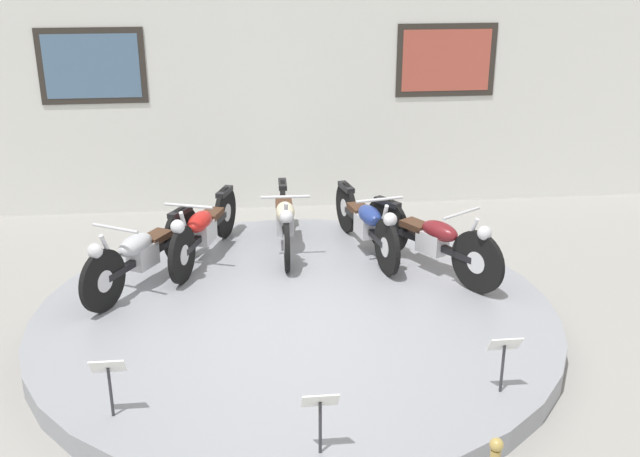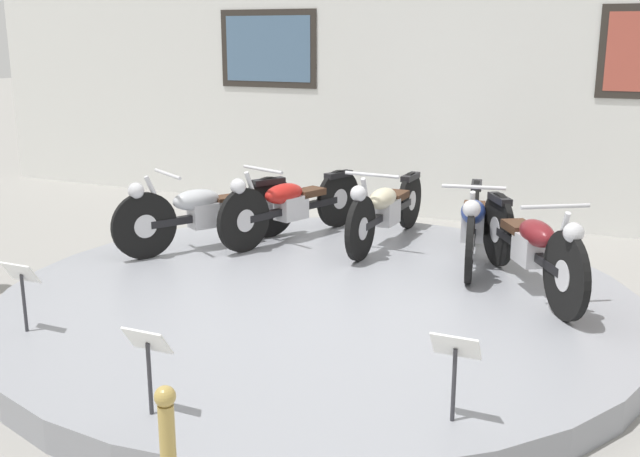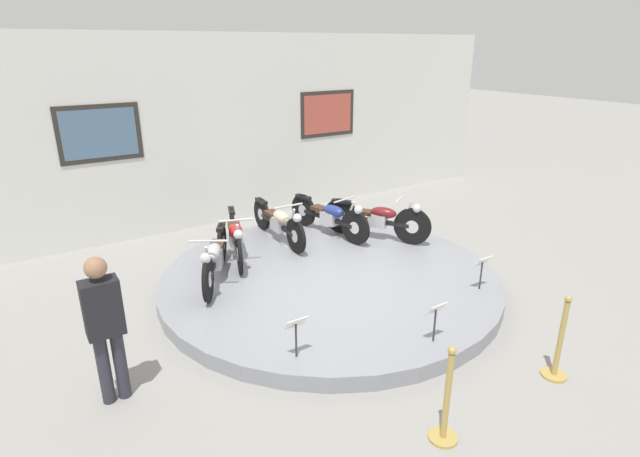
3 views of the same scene
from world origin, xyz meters
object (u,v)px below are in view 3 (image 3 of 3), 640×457
(info_placard_front_centre, at_px, (436,314))
(stanchion_post_right_of_entry, at_px, (558,350))
(info_placard_front_right, at_px, (482,266))
(motorcycle_blue, at_px, (330,215))
(stanchion_post_left_of_entry, at_px, (446,409))
(motorcycle_red, at_px, (236,235))
(info_placard_front_left, at_px, (296,328))
(motorcycle_silver, at_px, (215,256))
(visitor_standing, at_px, (105,323))
(motorcycle_maroon, at_px, (378,218))
(motorcycle_cream, at_px, (279,221))

(info_placard_front_centre, xyz_separation_m, stanchion_post_right_of_entry, (0.88, -1.03, -0.23))
(info_placard_front_right, bearing_deg, info_placard_front_centre, -158.21)
(motorcycle_blue, xyz_separation_m, stanchion_post_left_of_entry, (-1.81, -4.63, -0.24))
(motorcycle_red, distance_m, info_placard_front_centre, 3.72)
(info_placard_front_left, xyz_separation_m, info_placard_front_right, (3.07, 0.00, 0.00))
(motorcycle_silver, relative_size, visitor_standing, 1.06)
(info_placard_front_centre, bearing_deg, motorcycle_maroon, 62.48)
(info_placard_front_right, height_order, visitor_standing, visitor_standing)
(stanchion_post_right_of_entry, bearing_deg, info_placard_front_right, 68.38)
(motorcycle_blue, relative_size, info_placard_front_centre, 3.80)
(motorcycle_blue, height_order, info_placard_front_right, motorcycle_blue)
(info_placard_front_right, relative_size, stanchion_post_left_of_entry, 0.50)
(stanchion_post_right_of_entry, bearing_deg, info_placard_front_left, 145.72)
(info_placard_front_centre, distance_m, stanchion_post_right_of_entry, 1.38)
(motorcycle_cream, height_order, motorcycle_blue, motorcycle_blue)
(motorcycle_silver, bearing_deg, motorcycle_red, 45.98)
(motorcycle_blue, bearing_deg, info_placard_front_right, -78.54)
(visitor_standing, bearing_deg, info_placard_front_left, -19.47)
(motorcycle_silver, height_order, stanchion_post_right_of_entry, stanchion_post_right_of_entry)
(motorcycle_blue, bearing_deg, visitor_standing, -151.41)
(stanchion_post_left_of_entry, bearing_deg, info_placard_front_right, 34.28)
(motorcycle_silver, relative_size, stanchion_post_right_of_entry, 1.69)
(info_placard_front_centre, distance_m, stanchion_post_left_of_entry, 1.38)
(info_placard_front_centre, bearing_deg, info_placard_front_left, 158.21)
(motorcycle_blue, bearing_deg, stanchion_post_right_of_entry, -90.59)
(info_placard_front_left, xyz_separation_m, stanchion_post_left_of_entry, (0.65, -1.65, -0.23))
(motorcycle_red, bearing_deg, visitor_standing, -136.04)
(motorcycle_cream, distance_m, info_placard_front_left, 3.57)
(motorcycle_silver, height_order, motorcycle_blue, motorcycle_silver)
(stanchion_post_left_of_entry, distance_m, stanchion_post_right_of_entry, 1.76)
(motorcycle_blue, distance_m, info_placard_front_left, 3.87)
(visitor_standing, bearing_deg, motorcycle_blue, 28.59)
(motorcycle_maroon, bearing_deg, motorcycle_red, 165.74)
(motorcycle_silver, distance_m, motorcycle_red, 0.88)
(stanchion_post_right_of_entry, bearing_deg, motorcycle_blue, 89.41)
(motorcycle_silver, bearing_deg, info_placard_front_centre, -62.46)
(motorcycle_silver, xyz_separation_m, stanchion_post_right_of_entry, (2.43, -4.00, -0.25))
(motorcycle_maroon, relative_size, visitor_standing, 1.06)
(motorcycle_red, xyz_separation_m, stanchion_post_right_of_entry, (1.82, -4.63, -0.24))
(motorcycle_silver, height_order, info_placard_front_right, motorcycle_silver)
(motorcycle_red, bearing_deg, stanchion_post_left_of_entry, -89.34)
(motorcycle_red, height_order, visitor_standing, visitor_standing)
(motorcycle_red, distance_m, motorcycle_blue, 1.86)
(motorcycle_blue, relative_size, info_placard_front_right, 3.80)
(motorcycle_silver, distance_m, info_placard_front_right, 3.88)
(motorcycle_cream, xyz_separation_m, visitor_standing, (-3.36, -2.58, 0.34))
(visitor_standing, bearing_deg, motorcycle_cream, 37.48)
(motorcycle_red, xyz_separation_m, info_placard_front_right, (2.47, -2.99, -0.01))
(motorcycle_red, height_order, info_placard_front_left, motorcycle_red)
(motorcycle_cream, bearing_deg, motorcycle_maroon, -29.25)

